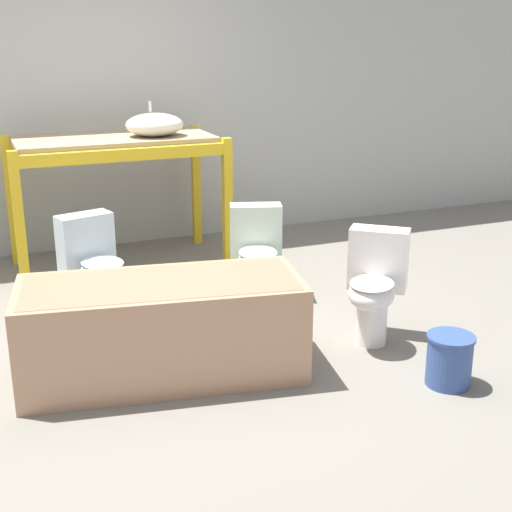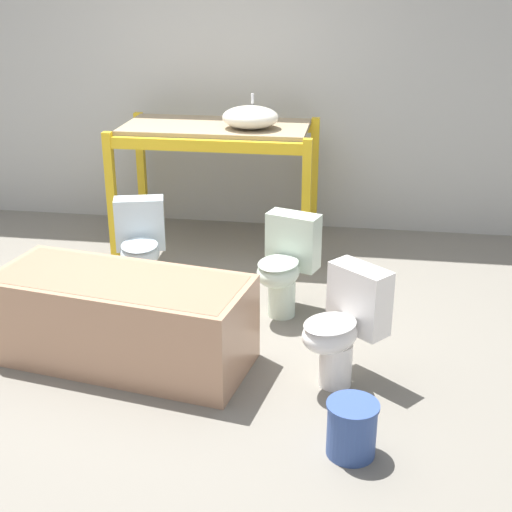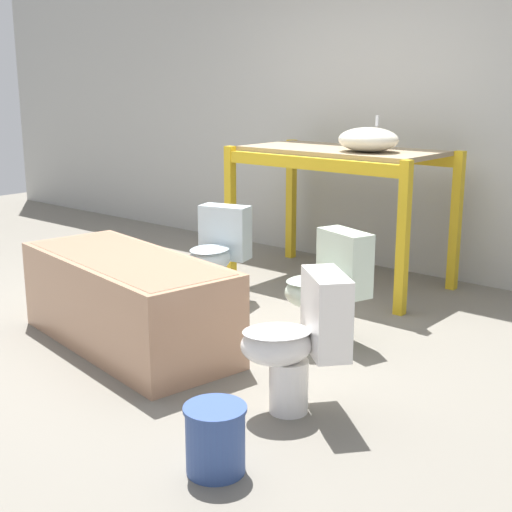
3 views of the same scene
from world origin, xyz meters
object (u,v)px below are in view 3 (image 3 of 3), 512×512
toilet_near (327,284)px  toilet_far (300,338)px  bucket_white (215,437)px  sink_basin (368,140)px  bathtub_main (127,295)px  toilet_extra (217,251)px

toilet_near → toilet_far: size_ratio=1.00×
bucket_white → toilet_far: bearing=96.4°
sink_basin → bathtub_main: 2.14m
toilet_extra → bathtub_main: bearing=-94.6°
sink_basin → toilet_near: bearing=-69.1°
bathtub_main → bucket_white: bearing=-17.1°
sink_basin → toilet_extra: size_ratio=0.65×
bathtub_main → toilet_far: (1.34, -0.05, 0.06)m
sink_basin → toilet_near: size_ratio=0.65×
sink_basin → bucket_white: size_ratio=1.56×
sink_basin → bathtub_main: size_ratio=0.28×
toilet_near → bucket_white: size_ratio=2.38×
bathtub_main → toilet_far: 1.35m
toilet_near → sink_basin: bearing=129.4°
toilet_far → toilet_extra: bearing=-174.4°
toilet_extra → bucket_white: toilet_extra is taller
sink_basin → toilet_extra: sink_basin is taller
sink_basin → toilet_far: size_ratio=0.65×
bathtub_main → bucket_white: bathtub_main is taller
sink_basin → bucket_white: (0.93, -2.63, -1.01)m
bucket_white → toilet_extra: bearing=133.1°
sink_basin → bathtub_main: bearing=-104.5°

